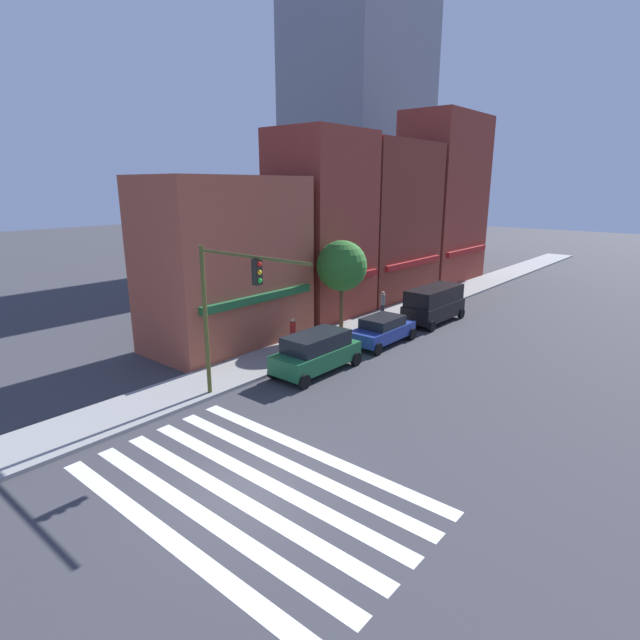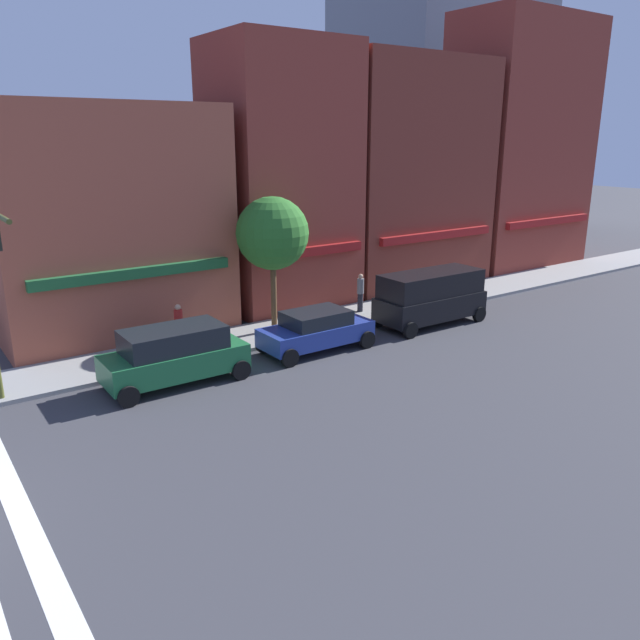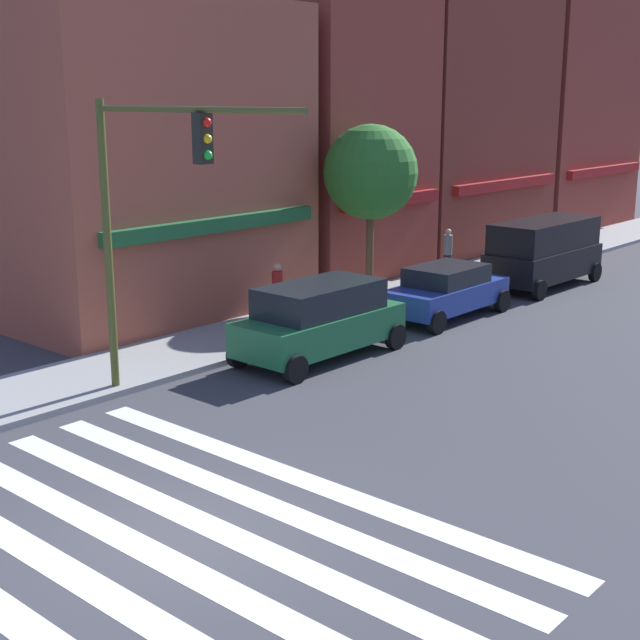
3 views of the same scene
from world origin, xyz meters
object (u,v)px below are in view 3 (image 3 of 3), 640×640
Objects in this scene: traffic_signal at (146,198)px; pedestrian_red_jacket at (278,293)px; van_black at (544,250)px; pedestrian_grey_coat at (448,252)px; sedan_blue at (446,290)px; suv_green at (320,319)px; street_tree at (371,173)px.

traffic_signal reaches higher than pedestrian_red_jacket.
van_black is 3.35m from pedestrian_grey_coat.
van_black reaches higher than sedan_blue.
street_tree is (5.56, 2.80, 3.17)m from suv_green.
pedestrian_grey_coat is at bearing 9.89° from traffic_signal.
suv_green is at bearing -153.29° from street_tree.
traffic_signal is 1.28× the size of van_black.
pedestrian_red_jacket is at bearing 147.10° from sedan_blue.
traffic_signal is 1.37× the size of suv_green.
street_tree reaches higher than suv_green.
sedan_blue is at bearing 35.16° from pedestrian_red_jacket.
sedan_blue is at bearing -74.65° from pedestrian_grey_coat.
street_tree is at bearing 13.26° from traffic_signal.
traffic_signal is 7.68m from pedestrian_red_jacket.
suv_green is 2.66× the size of pedestrian_red_jacket.
traffic_signal reaches higher than sedan_blue.
suv_green reaches higher than pedestrian_grey_coat.
traffic_signal is 10.92m from street_tree.
sedan_blue is at bearing -1.57° from traffic_signal.
traffic_signal is 1.46× the size of sedan_blue.
pedestrian_grey_coat is at bearing 117.88° from van_black.
traffic_signal is at bearing -97.78° from pedestrian_grey_coat.
traffic_signal is 1.16× the size of street_tree.
street_tree is (4.21, -0.00, 3.13)m from pedestrian_red_jacket.
street_tree reaches higher than sedan_blue.
van_black is at bearing 0.39° from suv_green.
sedan_blue is at bearing -86.39° from street_tree.
sedan_blue is at bearing -179.16° from van_black.
sedan_blue is 2.49× the size of pedestrian_grey_coat.
traffic_signal reaches higher than street_tree.
pedestrian_grey_coat is (8.97, 0.18, 0.00)m from pedestrian_red_jacket.
pedestrian_grey_coat is (4.58, 2.98, 0.23)m from sedan_blue.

